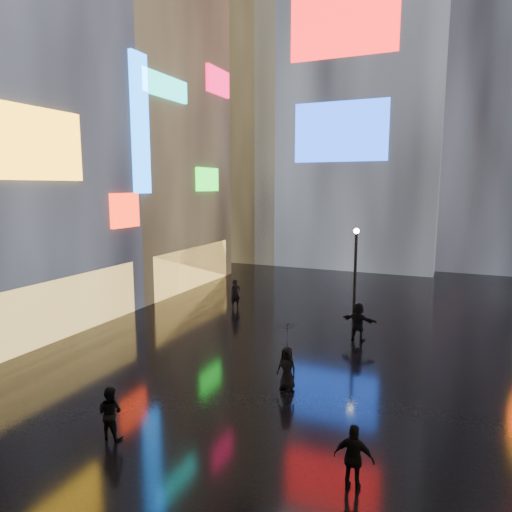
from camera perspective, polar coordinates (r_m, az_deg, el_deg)
The scene contains 12 objects.
ground at distance 24.48m, azimuth 7.57°, elevation -9.00°, with size 140.00×140.00×0.00m, color black.
building_left_far at distance 36.32m, azimuth -14.94°, elevation 14.07°, with size 10.28×12.00×22.00m.
tower_main at distance 49.27m, azimuth 12.87°, elevation 24.53°, with size 16.00×14.20×42.00m.
tower_flank_right at distance 49.48m, azimuth 27.76°, elevation 18.93°, with size 12.00×12.00×34.00m, color black.
tower_flank_left at distance 49.19m, azimuth -1.07°, elevation 15.24°, with size 10.00×10.00×26.00m, color black.
lamp_far at distance 25.24m, azimuth 12.29°, elevation -1.69°, with size 0.30×0.30×5.20m.
pedestrian_1 at distance 14.88m, azimuth -17.78°, elevation -18.15°, with size 0.78×0.60×1.60m, color black.
pedestrian_3 at distance 12.41m, azimuth 12.14°, elevation -23.47°, with size 0.99×0.41×1.70m, color black.
pedestrian_4 at distance 17.32m, azimuth 3.88°, elevation -13.80°, with size 0.77×0.50×1.58m, color black.
pedestrian_5 at distance 22.82m, azimuth 12.65°, elevation -8.02°, with size 1.72×0.55×1.86m, color black.
pedestrian_6 at distance 28.04m, azimuth -2.57°, elevation -4.76°, with size 0.65×0.42×1.77m, color black.
umbrella_2 at distance 16.88m, azimuth 3.93°, elevation -9.86°, with size 1.01×1.03×0.93m, color black.
Camera 1 is at (6.28, -2.47, 7.42)m, focal length 32.00 mm.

